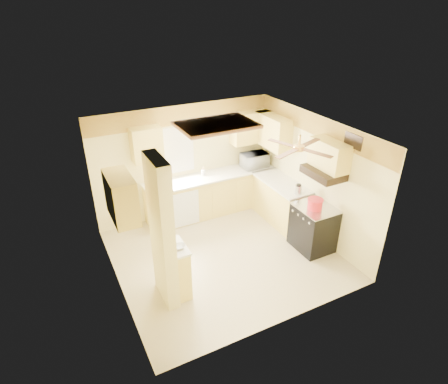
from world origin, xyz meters
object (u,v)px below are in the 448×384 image
microwave (255,160)px  dutch_oven (315,204)px  stove (313,227)px  bowl (180,247)px  kettle (298,189)px

microwave → dutch_oven: (0.02, -2.14, -0.09)m
microwave → dutch_oven: 2.14m
stove → microwave: size_ratio=1.54×
stove → microwave: bearing=92.1°
microwave → bowl: bearing=40.5°
bowl → dutch_oven: bearing=0.7°
stove → dutch_oven: dutch_oven is taller
stove → kettle: 0.80m
microwave → kettle: 1.56m
dutch_oven → kettle: bearing=84.9°
microwave → bowl: size_ratio=3.21×
bowl → dutch_oven: dutch_oven is taller
stove → dutch_oven: size_ratio=3.07×
microwave → kettle: microwave is taller
stove → microwave: microwave is taller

